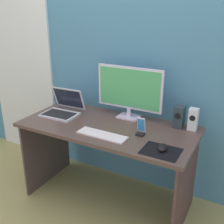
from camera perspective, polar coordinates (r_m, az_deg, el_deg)
name	(u,v)px	position (r m, az deg, el deg)	size (l,w,h in m)	color
ground_plane	(108,199)	(2.60, -0.79, -17.25)	(8.00, 8.00, 0.00)	#A09356
wall_back	(131,50)	(2.43, 3.95, 12.47)	(6.00, 0.04, 2.50)	teal
door_left	(21,64)	(3.20, -18.00, 9.24)	(0.82, 0.02, 2.02)	white
desk	(108,142)	(2.29, -0.87, -6.10)	(1.40, 0.66, 0.71)	brown
monitor	(129,90)	(2.31, 3.55, 4.40)	(0.57, 0.14, 0.44)	silver
speaker_right	(193,119)	(2.21, 16.20, -1.44)	(0.07, 0.07, 0.17)	white
speaker_near_monitor	(179,117)	(2.23, 13.49, -0.95)	(0.08, 0.09, 0.17)	#2B383D
laptop	(63,109)	(2.49, -10.00, 0.63)	(0.31, 0.30, 0.21)	silver
keyboard_external	(102,135)	(2.06, -2.06, -4.69)	(0.38, 0.12, 0.01)	white
mousepad	(161,151)	(1.88, 9.94, -7.86)	(0.25, 0.20, 0.00)	black
mouse	(162,147)	(1.89, 10.25, -7.12)	(0.06, 0.10, 0.04)	black
phone_in_dock	(141,129)	(2.06, 5.89, -3.46)	(0.06, 0.06, 0.14)	black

